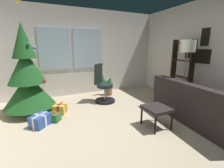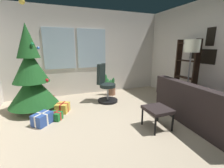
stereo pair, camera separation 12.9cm
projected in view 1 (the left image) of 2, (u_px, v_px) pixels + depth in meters
The scene contains 14 objects.
ground_plane at pixel (121, 132), 2.88m from camera, with size 4.93×5.14×0.10m, color tan.
wall_back_with_windows at pixel (83, 53), 4.87m from camera, with size 4.93×0.12×2.66m.
wall_right_with_frames at pixel (217, 55), 3.56m from camera, with size 0.12×5.14×2.66m.
couch at pixel (211, 110), 3.06m from camera, with size 1.74×2.24×0.82m.
footstool at pixel (157, 110), 2.89m from camera, with size 0.44×0.47×0.41m.
holiday_tree at pixel (27, 78), 3.44m from camera, with size 1.11×1.11×2.49m.
gift_box_red at pixel (45, 101), 4.06m from camera, with size 0.29×0.30×0.24m.
gift_box_green at pixel (54, 117), 3.18m from camera, with size 0.31×0.30×0.18m.
gift_box_gold at pixel (60, 109), 3.56m from camera, with size 0.37×0.38×0.22m.
gift_box_blue at pixel (41, 120), 2.98m from camera, with size 0.44×0.44×0.24m.
office_chair at pixel (103, 87), 4.26m from camera, with size 0.59×0.59×1.07m.
bookshelf at pixel (181, 75), 4.23m from camera, with size 0.18×0.64×1.71m.
floor_lamp at pixel (187, 52), 3.52m from camera, with size 0.33×0.33×1.67m.
potted_plant at pixel (107, 87), 4.91m from camera, with size 0.37×0.35×0.68m.
Camera 1 is at (-1.21, -2.30, 1.50)m, focal length 24.45 mm.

